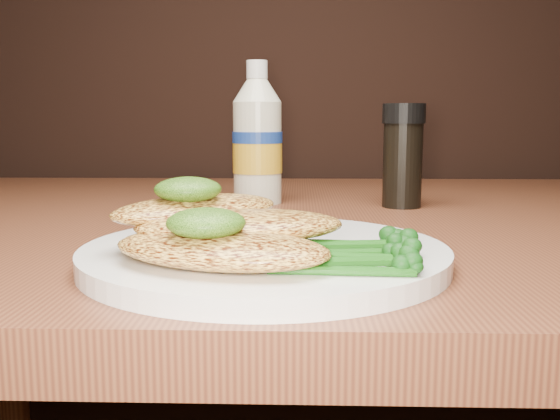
{
  "coord_description": "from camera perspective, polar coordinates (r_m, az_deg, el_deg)",
  "views": [
    {
      "loc": [
        -0.02,
        0.35,
        0.86
      ],
      "look_at": [
        -0.03,
        0.81,
        0.79
      ],
      "focal_mm": 39.33,
      "sensor_mm": 36.0,
      "label": 1
    }
  ],
  "objects": [
    {
      "name": "chicken_back",
      "position": [
        0.46,
        -7.73,
        0.07
      ],
      "size": [
        0.15,
        0.14,
        0.02
      ],
      "primitive_type": "ellipsoid",
      "rotation": [
        0.0,
        0.0,
        0.69
      ],
      "color": "#F9C04F",
      "rests_on": "plate"
    },
    {
      "name": "pesto_back",
      "position": [
        0.44,
        -8.56,
        1.9
      ],
      "size": [
        0.06,
        0.05,
        0.02
      ],
      "primitive_type": "ellipsoid",
      "rotation": [
        0.0,
        0.0,
        0.18
      ],
      "color": "black",
      "rests_on": "chicken_back"
    },
    {
      "name": "pepper_grinder",
      "position": [
        0.76,
        11.34,
        4.96
      ],
      "size": [
        0.06,
        0.06,
        0.13
      ],
      "primitive_type": null,
      "rotation": [
        0.0,
        0.0,
        0.17
      ],
      "color": "black",
      "rests_on": "dining_table"
    },
    {
      "name": "chicken_mid",
      "position": [
        0.43,
        -3.71,
        -1.5
      ],
      "size": [
        0.16,
        0.1,
        0.02
      ],
      "primitive_type": "ellipsoid",
      "rotation": [
        0.0,
        0.0,
        0.2
      ],
      "color": "#F9C04F",
      "rests_on": "plate"
    },
    {
      "name": "pesto_front",
      "position": [
        0.38,
        -6.9,
        -1.2
      ],
      "size": [
        0.05,
        0.05,
        0.02
      ],
      "primitive_type": "ellipsoid",
      "rotation": [
        0.0,
        0.0,
        0.07
      ],
      "color": "black",
      "rests_on": "chicken_front"
    },
    {
      "name": "broccolini_bundle",
      "position": [
        0.41,
        5.66,
        -3.43
      ],
      "size": [
        0.14,
        0.11,
        0.02
      ],
      "primitive_type": null,
      "rotation": [
        0.0,
        0.0,
        0.08
      ],
      "color": "#185111",
      "rests_on": "plate"
    },
    {
      "name": "chicken_front",
      "position": [
        0.39,
        -5.54,
        -3.61
      ],
      "size": [
        0.16,
        0.12,
        0.02
      ],
      "primitive_type": "ellipsoid",
      "rotation": [
        0.0,
        0.0,
        -0.29
      ],
      "color": "#F9C04F",
      "rests_on": "plate"
    },
    {
      "name": "mayo_bottle",
      "position": [
        0.78,
        -2.12,
        7.18
      ],
      "size": [
        0.07,
        0.07,
        0.18
      ],
      "primitive_type": null,
      "rotation": [
        0.0,
        0.0,
        0.16
      ],
      "color": "beige",
      "rests_on": "dining_table"
    },
    {
      "name": "plate",
      "position": [
        0.46,
        -1.42,
        -4.18
      ],
      "size": [
        0.27,
        0.27,
        0.01
      ],
      "primitive_type": "cylinder",
      "color": "white",
      "rests_on": "dining_table"
    }
  ]
}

